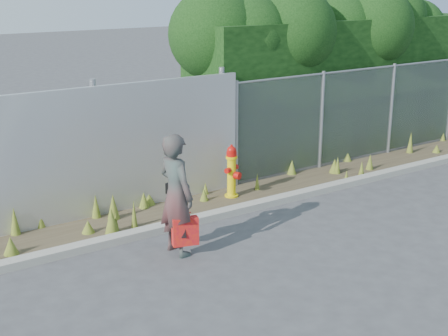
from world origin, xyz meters
TOP-DOWN VIEW (x-y plane):
  - ground at (0.00, 0.00)m, footprint 80.00×80.00m
  - curb at (0.00, 1.80)m, footprint 16.00×0.22m
  - weed_strip at (-1.49, 2.50)m, footprint 16.00×1.30m
  - corrugated_fence at (-3.25, 3.01)m, footprint 8.50×0.21m
  - chainlink_fence at (4.25, 3.00)m, footprint 6.50×0.07m
  - hedge at (4.24, 4.00)m, footprint 7.74×2.31m
  - fire_hydrant at (0.61, 2.50)m, footprint 0.33×0.30m
  - woman at (-1.40, 0.98)m, footprint 0.50×0.69m
  - red_tote_bag at (-1.38, 0.79)m, footprint 0.37×0.14m
  - black_shoulder_bag at (-1.36, 1.16)m, footprint 0.22×0.09m

SIDE VIEW (x-z plane):
  - ground at x=0.00m, z-range 0.00..0.00m
  - curb at x=0.00m, z-range 0.00..0.12m
  - weed_strip at x=-1.49m, z-range -0.15..0.40m
  - red_tote_bag at x=-1.38m, z-range 0.15..0.64m
  - fire_hydrant at x=0.61m, z-range -0.02..0.98m
  - woman at x=-1.40m, z-range 0.00..1.79m
  - black_shoulder_bag at x=-1.36m, z-range 0.87..1.03m
  - chainlink_fence at x=4.25m, z-range 0.01..2.06m
  - corrugated_fence at x=-3.25m, z-range -0.05..2.25m
  - hedge at x=4.24m, z-range 0.28..4.04m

